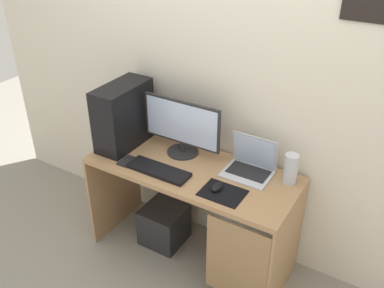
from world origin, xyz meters
name	(u,v)px	position (x,y,z in m)	size (l,w,h in m)	color
ground_plane	(192,253)	(0.00, 0.00, 0.00)	(8.00, 8.00, 0.00)	gray
wall_back	(218,73)	(0.00, 0.33, 1.30)	(4.00, 0.05, 2.60)	beige
desk	(194,189)	(0.02, -0.01, 0.60)	(1.39, 0.57, 0.76)	#A37A51
pc_tower	(123,115)	(-0.56, 0.03, 0.98)	(0.21, 0.44, 0.45)	black
monitor	(182,127)	(-0.15, 0.12, 0.96)	(0.57, 0.22, 0.39)	#232326
laptop	(250,166)	(0.34, 0.15, 0.81)	(0.30, 0.24, 0.24)	#B7BCC6
speaker	(291,169)	(0.59, 0.17, 0.85)	(0.08, 0.08, 0.20)	#B7BCC6
keyboard	(159,170)	(-0.16, -0.15, 0.77)	(0.42, 0.14, 0.02)	black
mousepad	(223,193)	(0.30, -0.14, 0.76)	(0.26, 0.20, 0.01)	black
mouse_left	(217,187)	(0.25, -0.13, 0.78)	(0.06, 0.10, 0.03)	black
cell_phone	(126,161)	(-0.41, -0.16, 0.76)	(0.07, 0.13, 0.01)	#232326
subwoofer	(164,224)	(-0.25, 0.02, 0.15)	(0.30, 0.30, 0.30)	#232326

